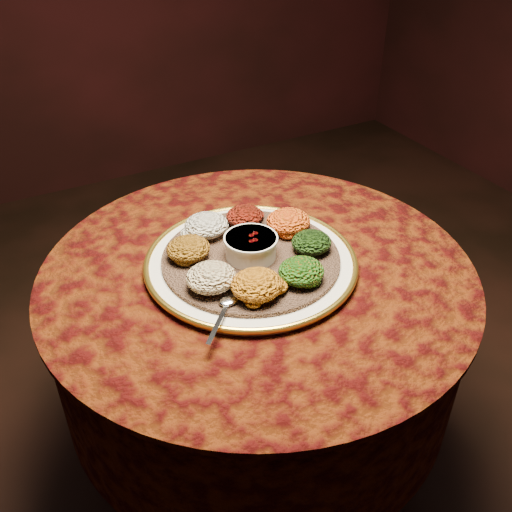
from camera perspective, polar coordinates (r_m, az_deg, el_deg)
name	(u,v)px	position (r m, az deg, el deg)	size (l,w,h in m)	color
table	(257,328)	(1.37, 0.14, -7.21)	(0.96, 0.96, 0.73)	black
platter	(251,262)	(1.25, -0.51, -0.59)	(0.57, 0.57, 0.02)	silver
injera	(251,258)	(1.25, -0.52, -0.19)	(0.39, 0.39, 0.01)	brown
stew_bowl	(251,245)	(1.23, -0.52, 1.08)	(0.12, 0.12, 0.05)	silver
spoon	(227,304)	(1.11, -2.92, -4.85)	(0.11, 0.11, 0.01)	silver
portion_ayib	(206,225)	(1.31, -4.99, 3.08)	(0.10, 0.10, 0.05)	silver
portion_kitfo	(245,216)	(1.35, -1.14, 4.03)	(0.09, 0.08, 0.04)	black
portion_tikil	(288,221)	(1.32, 3.24, 3.48)	(0.10, 0.10, 0.05)	#B7850F
portion_gomen	(311,242)	(1.26, 5.57, 1.37)	(0.09, 0.08, 0.04)	black
portion_mixveg	(301,271)	(1.17, 4.54, -1.53)	(0.10, 0.09, 0.05)	#AB3B0B
portion_kik	(257,285)	(1.12, 0.06, -2.90)	(0.10, 0.10, 0.05)	#B66610
portion_timatim	(211,277)	(1.15, -4.51, -2.15)	(0.10, 0.10, 0.05)	maroon
portion_shiro	(188,249)	(1.24, -6.79, 0.73)	(0.10, 0.09, 0.05)	brown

